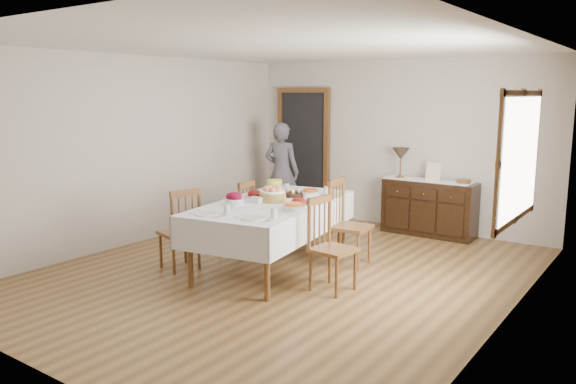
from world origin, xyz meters
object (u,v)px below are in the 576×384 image
Objects in this scene: table_lamp at (401,155)px; dining_table at (272,210)px; chair_right_far at (347,222)px; chair_left_far at (239,216)px; chair_left_near at (181,229)px; person at (282,169)px; sideboard at (429,208)px; chair_right_near at (329,244)px.

dining_table is at bearing -99.58° from table_lamp.
chair_left_far is at bearing 98.69° from chair_right_far.
chair_left_near is 2.00m from chair_right_far.
person reaches higher than table_lamp.
sideboard is 0.90m from table_lamp.
table_lamp is at bearing 179.93° from sideboard.
table_lamp is at bearing 144.26° from chair_left_far.
chair_right_near is 3.42m from person.
chair_left_near is at bearing -10.60° from chair_left_far.
chair_left_far is at bearing -166.99° from chair_left_near.
person reaches higher than chair_right_far.
chair_right_far is at bearing 23.94° from chair_right_near.
chair_left_near is 0.99× the size of chair_right_near.
chair_left_near reaches higher than dining_table.
person is at bearing -168.77° from sideboard.
chair_right_near is at bearing -166.35° from chair_right_far.
chair_right_near reaches higher than sideboard.
person is (-2.39, 2.42, 0.36)m from chair_right_near.
chair_right_near reaches higher than dining_table.
chair_right_near reaches higher than chair_left_far.
chair_left_far reaches higher than dining_table.
table_lamp is at bearing 1.06° from chair_right_far.
sideboard is at bearing -12.74° from chair_right_far.
dining_table is 2.60m from person.
chair_right_near is 2.18× the size of table_lamp.
chair_left_far is at bearing -126.36° from sideboard.
chair_right_far is at bearing -84.13° from table_lamp.
chair_right_near is 0.74× the size of sideboard.
sideboard is (1.72, 2.33, -0.07)m from chair_left_far.
chair_right_near is 3.01m from table_lamp.
chair_left_near is 1.84m from chair_right_near.
chair_left_near is 3.76m from sideboard.
chair_right_far is 2.60m from person.
table_lamp reaches higher than chair_left_far.
chair_right_far reaches higher than chair_left_near.
chair_right_near is 0.95× the size of chair_right_far.
person is 1.96m from table_lamp.
dining_table is at bearing -109.35° from sideboard.
dining_table is 5.46× the size of table_lamp.
chair_right_far is 2.30× the size of table_lamp.
chair_right_far is 0.61× the size of person.
person is 3.76× the size of table_lamp.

